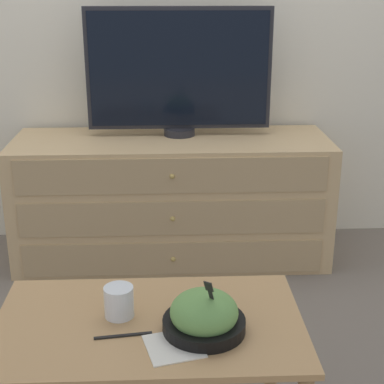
% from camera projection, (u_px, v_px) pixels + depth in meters
% --- Properties ---
extents(ground_plane, '(12.00, 12.00, 0.00)m').
position_uv_depth(ground_plane, '(160.00, 232.00, 3.49)').
color(ground_plane, '#70665B').
extents(wall_back, '(12.00, 0.05, 2.60)m').
position_uv_depth(wall_back, '(155.00, 2.00, 3.07)').
color(wall_back, silver).
rests_on(wall_back, ground_plane).
extents(dresser, '(1.61, 0.56, 0.65)m').
position_uv_depth(dresser, '(172.00, 199.00, 3.09)').
color(dresser, tan).
rests_on(dresser, ground_plane).
extents(tv, '(0.93, 0.16, 0.64)m').
position_uv_depth(tv, '(179.00, 71.00, 2.95)').
color(tv, '#232328').
rests_on(tv, dresser).
extents(coffee_table, '(0.92, 0.54, 0.46)m').
position_uv_depth(coffee_table, '(150.00, 341.00, 1.76)').
color(coffee_table, tan).
rests_on(coffee_table, ground_plane).
extents(takeout_bowl, '(0.24, 0.24, 0.18)m').
position_uv_depth(takeout_bowl, '(204.00, 316.00, 1.68)').
color(takeout_bowl, black).
rests_on(takeout_bowl, coffee_table).
extents(drink_cup, '(0.09, 0.09, 0.10)m').
position_uv_depth(drink_cup, '(119.00, 303.00, 1.76)').
color(drink_cup, '#9E6638').
rests_on(drink_cup, coffee_table).
extents(napkin, '(0.18, 0.18, 0.00)m').
position_uv_depth(napkin, '(174.00, 346.00, 1.62)').
color(napkin, silver).
rests_on(napkin, coffee_table).
extents(knife, '(0.17, 0.03, 0.01)m').
position_uv_depth(knife, '(123.00, 336.00, 1.67)').
color(knife, black).
rests_on(knife, coffee_table).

